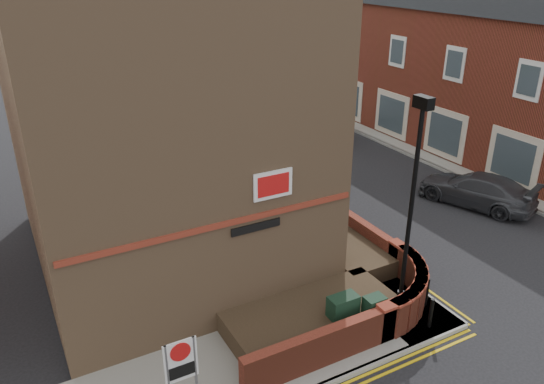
{
  "coord_description": "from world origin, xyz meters",
  "views": [
    {
      "loc": [
        -7.41,
        -7.89,
        9.46
      ],
      "look_at": [
        -0.96,
        4.0,
        3.39
      ],
      "focal_mm": 35.0,
      "sensor_mm": 36.0,
      "label": 1
    }
  ],
  "objects_px": {
    "utility_cabinet_large": "(342,315)",
    "silver_car_near": "(307,178)",
    "zone_sign": "(181,367)",
    "lamppost": "(410,213)"
  },
  "relations": [
    {
      "from": "silver_car_near",
      "to": "zone_sign",
      "type": "bearing_deg",
      "value": -122.63
    },
    {
      "from": "zone_sign",
      "to": "lamppost",
      "type": "bearing_deg",
      "value": 6.07
    },
    {
      "from": "zone_sign",
      "to": "utility_cabinet_large",
      "type": "bearing_deg",
      "value": 9.69
    },
    {
      "from": "utility_cabinet_large",
      "to": "zone_sign",
      "type": "height_order",
      "value": "zone_sign"
    },
    {
      "from": "lamppost",
      "to": "utility_cabinet_large",
      "type": "height_order",
      "value": "lamppost"
    },
    {
      "from": "utility_cabinet_large",
      "to": "silver_car_near",
      "type": "xyz_separation_m",
      "value": [
        4.23,
        8.61,
        -0.06
      ]
    },
    {
      "from": "lamppost",
      "to": "silver_car_near",
      "type": "height_order",
      "value": "lamppost"
    },
    {
      "from": "utility_cabinet_large",
      "to": "silver_car_near",
      "type": "height_order",
      "value": "utility_cabinet_large"
    },
    {
      "from": "lamppost",
      "to": "zone_sign",
      "type": "bearing_deg",
      "value": -173.93
    },
    {
      "from": "lamppost",
      "to": "zone_sign",
      "type": "relative_size",
      "value": 2.86
    }
  ]
}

